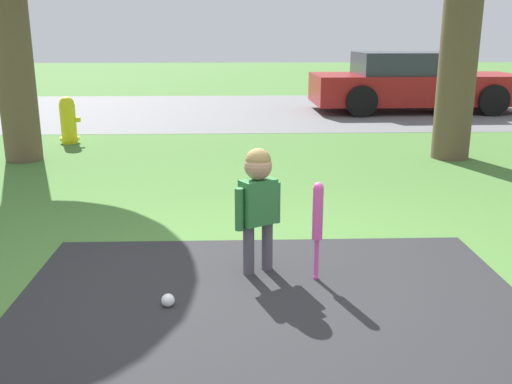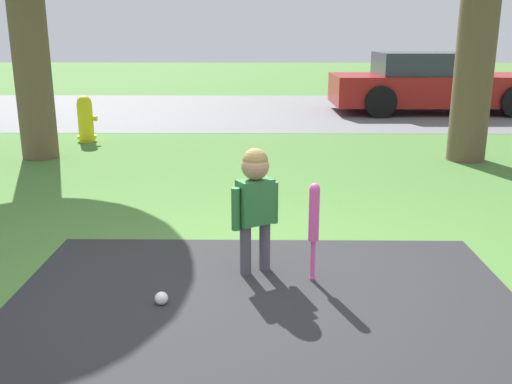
{
  "view_description": "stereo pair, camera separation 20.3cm",
  "coord_description": "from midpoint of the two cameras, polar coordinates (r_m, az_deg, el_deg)",
  "views": [
    {
      "loc": [
        -0.04,
        -3.35,
        1.62
      ],
      "look_at": [
        0.1,
        0.76,
        0.47
      ],
      "focal_mm": 40.0,
      "sensor_mm": 36.0,
      "label": 1
    },
    {
      "loc": [
        0.16,
        -3.35,
        1.62
      ],
      "look_at": [
        0.1,
        0.76,
        0.47
      ],
      "focal_mm": 40.0,
      "sensor_mm": 36.0,
      "label": 2
    }
  ],
  "objects": [
    {
      "name": "ground_plane",
      "position": [
        3.73,
        -2.76,
        -10.26
      ],
      "size": [
        60.0,
        60.0,
        0.0
      ],
      "primitive_type": "plane",
      "color": "#477533"
    },
    {
      "name": "street_strip",
      "position": [
        12.57,
        -2.31,
        8.18
      ],
      "size": [
        40.0,
        6.0,
        0.01
      ],
      "color": "slate",
      "rests_on": "ground"
    },
    {
      "name": "child",
      "position": [
        3.86,
        -1.29,
        -0.15
      ],
      "size": [
        0.32,
        0.24,
        0.89
      ],
      "rotation": [
        0.0,
        0.0,
        0.55
      ],
      "color": "#4C4751",
      "rests_on": "ground"
    },
    {
      "name": "baseball_bat",
      "position": [
        3.79,
        4.66,
        -2.57
      ],
      "size": [
        0.07,
        0.07,
        0.69
      ],
      "color": "#E54CA5",
      "rests_on": "ground"
    },
    {
      "name": "sports_ball",
      "position": [
        3.62,
        -10.41,
        -10.62
      ],
      "size": [
        0.08,
        0.08,
        0.08
      ],
      "color": "white",
      "rests_on": "ground"
    },
    {
      "name": "fire_hydrant",
      "position": [
        9.17,
        -18.87,
        6.78
      ],
      "size": [
        0.32,
        0.29,
        0.71
      ],
      "color": "yellow",
      "rests_on": "ground"
    },
    {
      "name": "parked_car",
      "position": [
        12.81,
        14.97,
        10.46
      ],
      "size": [
        4.38,
        1.95,
        1.24
      ],
      "rotation": [
        0.0,
        0.0,
        0.02
      ],
      "color": "maroon",
      "rests_on": "ground"
    }
  ]
}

